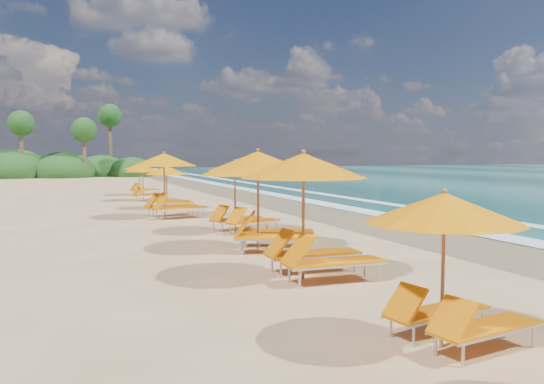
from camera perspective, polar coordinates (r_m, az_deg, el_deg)
The scene contains 12 objects.
ground at distance 19.21m, azimuth 0.00°, elevation -3.57°, with size 160.00×160.00×0.00m, color tan.
wet_sand at distance 21.00m, azimuth 10.21°, elevation -2.97°, with size 4.00×160.00×0.01m, color olive.
surf_foam at distance 22.53m, azimuth 16.07°, elevation -2.54°, with size 4.00×160.00×0.01m.
station_1 at distance 7.64m, azimuth 18.08°, elevation -6.45°, with size 2.47×2.35×2.09m.
station_2 at distance 11.17m, azimuth 4.21°, elevation -1.49°, with size 2.88×2.67×2.62m.
station_3 at distance 14.45m, azimuth -0.64°, elevation -0.12°, with size 3.46×3.42×2.67m.
station_4 at distance 17.78m, azimuth -3.38°, elevation 0.08°, with size 3.01×2.95×2.35m.
station_5 at distance 22.13m, azimuth -10.57°, elevation 1.17°, with size 3.07×2.91×2.62m.
station_6 at distance 25.70m, azimuth -10.49°, elevation 0.81°, with size 2.19×2.03×2.02m.
station_7 at distance 30.34m, azimuth -12.91°, elevation 1.23°, with size 2.45×2.36×1.99m.
station_8 at distance 34.54m, azimuth -13.27°, elevation 1.55°, with size 2.37×2.25×1.99m.
treeline at distance 63.31m, azimuth -24.26°, elevation 2.26°, with size 25.80×8.80×9.74m.
Camera 1 is at (-7.01, -17.71, 2.53)m, focal length 36.45 mm.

